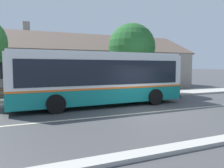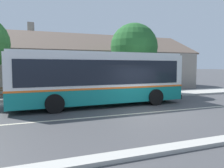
% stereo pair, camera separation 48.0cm
% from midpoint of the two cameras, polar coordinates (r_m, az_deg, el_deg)
% --- Properties ---
extents(ground_plane, '(300.00, 300.00, 0.00)m').
position_cam_midpoint_polar(ground_plane, '(11.73, 10.90, -7.32)').
color(ground_plane, '#424244').
extents(sidewalk_far, '(60.00, 3.00, 0.15)m').
position_cam_midpoint_polar(sidewalk_far, '(17.03, 0.22, -3.26)').
color(sidewalk_far, '#ADAAA3').
rests_on(sidewalk_far, ground).
extents(lane_divider_stripe, '(60.00, 0.16, 0.01)m').
position_cam_midpoint_polar(lane_divider_stripe, '(11.73, 10.90, -7.30)').
color(lane_divider_stripe, beige).
rests_on(lane_divider_stripe, ground).
extents(community_building, '(22.51, 10.56, 7.13)m').
position_cam_midpoint_polar(community_building, '(25.22, -5.76, 3.75)').
color(community_building, gray).
rests_on(community_building, ground).
extents(transit_bus, '(10.64, 3.01, 3.24)m').
position_cam_midpoint_polar(transit_bus, '(13.36, -2.21, 1.72)').
color(transit_bus, '#147F7A').
rests_on(transit_bus, ground).
extents(bench_down_street, '(1.84, 0.51, 0.94)m').
position_cam_midpoint_polar(bench_down_street, '(15.52, -12.53, -2.27)').
color(bench_down_street, brown).
rests_on(bench_down_street, sidewalk_far).
extents(street_tree_primary, '(3.96, 3.96, 6.03)m').
position_cam_midpoint_polar(street_tree_primary, '(18.77, 6.50, 9.55)').
color(street_tree_primary, '#4C3828').
rests_on(street_tree_primary, ground).
extents(bus_stop_sign, '(0.36, 0.07, 2.40)m').
position_cam_midpoint_polar(bus_stop_sign, '(18.76, 17.32, 2.06)').
color(bus_stop_sign, gray).
rests_on(bus_stop_sign, sidewalk_far).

